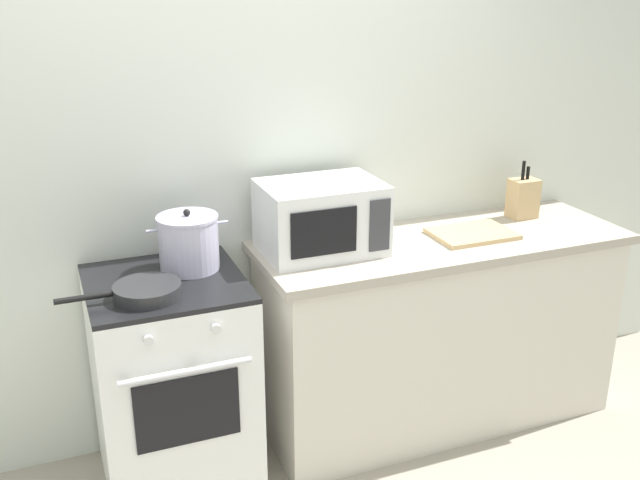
% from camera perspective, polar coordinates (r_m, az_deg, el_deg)
% --- Properties ---
extents(back_wall, '(4.40, 0.10, 2.50)m').
position_cam_1_polar(back_wall, '(3.27, -2.34, 6.20)').
color(back_wall, silver).
rests_on(back_wall, ground_plane).
extents(lower_cabinet_right, '(1.64, 0.56, 0.88)m').
position_cam_1_polar(lower_cabinet_right, '(3.51, 9.16, -7.25)').
color(lower_cabinet_right, beige).
rests_on(lower_cabinet_right, ground_plane).
extents(countertop_right, '(1.70, 0.60, 0.04)m').
position_cam_1_polar(countertop_right, '(3.32, 9.60, -0.18)').
color(countertop_right, '#ADA393').
rests_on(countertop_right, lower_cabinet_right).
extents(stove, '(0.60, 0.64, 0.92)m').
position_cam_1_polar(stove, '(3.09, -11.40, -10.99)').
color(stove, white).
rests_on(stove, ground_plane).
extents(stock_pot, '(0.33, 0.24, 0.25)m').
position_cam_1_polar(stock_pot, '(2.94, -10.21, -0.18)').
color(stock_pot, silver).
rests_on(stock_pot, stove).
extents(frying_pan, '(0.45, 0.25, 0.05)m').
position_cam_1_polar(frying_pan, '(2.75, -13.46, -3.89)').
color(frying_pan, '#28282B').
rests_on(frying_pan, stove).
extents(microwave, '(0.50, 0.37, 0.30)m').
position_cam_1_polar(microwave, '(3.07, 0.09, 1.78)').
color(microwave, white).
rests_on(microwave, countertop_right).
extents(cutting_board, '(0.36, 0.26, 0.02)m').
position_cam_1_polar(cutting_board, '(3.37, 11.79, 0.49)').
color(cutting_board, tan).
rests_on(cutting_board, countertop_right).
extents(knife_block, '(0.13, 0.10, 0.28)m').
position_cam_1_polar(knife_block, '(3.65, 15.56, 3.18)').
color(knife_block, tan).
rests_on(knife_block, countertop_right).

